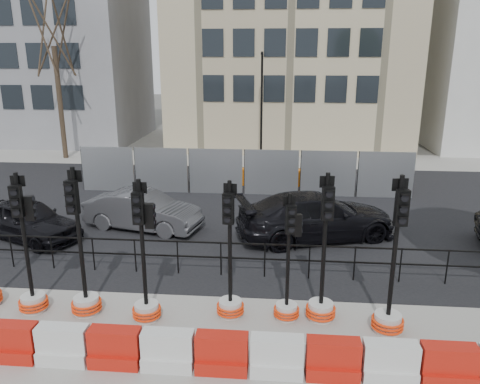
# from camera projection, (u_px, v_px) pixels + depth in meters

# --- Properties ---
(ground) EXTENTS (120.00, 120.00, 0.00)m
(ground) POSITION_uv_depth(u_px,v_px,m) (215.00, 297.00, 11.79)
(ground) COLOR #51514C
(ground) RESTS_ON ground
(sidewalk_near) EXTENTS (40.00, 6.00, 0.02)m
(sidewalk_near) POSITION_uv_depth(u_px,v_px,m) (194.00, 375.00, 8.92)
(sidewalk_near) COLOR gray
(sidewalk_near) RESTS_ON ground
(road) EXTENTS (40.00, 14.00, 0.03)m
(road) POSITION_uv_depth(u_px,v_px,m) (239.00, 209.00, 18.47)
(road) COLOR black
(road) RESTS_ON ground
(sidewalk_far) EXTENTS (40.00, 4.00, 0.02)m
(sidewalk_far) POSITION_uv_depth(u_px,v_px,m) (253.00, 159.00, 27.06)
(sidewalk_far) COLOR gray
(sidewalk_far) RESTS_ON ground
(building_grey) EXTENTS (11.00, 9.06, 14.00)m
(building_grey) POSITION_uv_depth(u_px,v_px,m) (55.00, 37.00, 31.95)
(building_grey) COLOR gray
(building_grey) RESTS_ON ground
(building_cream) EXTENTS (15.00, 10.06, 18.00)m
(building_cream) POSITION_uv_depth(u_px,v_px,m) (291.00, 3.00, 30.05)
(building_cream) COLOR beige
(building_cream) RESTS_ON ground
(kerb_railing) EXTENTS (18.00, 0.04, 1.00)m
(kerb_railing) POSITION_uv_depth(u_px,v_px,m) (221.00, 253.00, 12.74)
(kerb_railing) COLOR black
(kerb_railing) RESTS_ON ground
(heras_fencing) EXTENTS (14.33, 1.72, 2.00)m
(heras_fencing) POSITION_uv_depth(u_px,v_px,m) (234.00, 174.00, 20.90)
(heras_fencing) COLOR #94979C
(heras_fencing) RESTS_ON ground
(lamp_post_far) EXTENTS (0.12, 0.56, 6.00)m
(lamp_post_far) POSITION_uv_depth(u_px,v_px,m) (262.00, 105.00, 25.13)
(lamp_post_far) COLOR black
(lamp_post_far) RESTS_ON ground
(tree_bare_far) EXTENTS (2.00, 2.00, 9.00)m
(tree_bare_far) POSITION_uv_depth(u_px,v_px,m) (53.00, 39.00, 25.60)
(tree_bare_far) COLOR #473828
(tree_bare_far) RESTS_ON ground
(barrier_row) EXTENTS (16.75, 0.50, 0.80)m
(barrier_row) POSITION_uv_depth(u_px,v_px,m) (195.00, 353.00, 9.01)
(barrier_row) COLOR red
(barrier_row) RESTS_ON ground
(traffic_signal_b) EXTENTS (0.67, 0.67, 3.41)m
(traffic_signal_b) POSITION_uv_depth(u_px,v_px,m) (31.00, 280.00, 10.93)
(traffic_signal_b) COLOR silver
(traffic_signal_b) RESTS_ON ground
(traffic_signal_c) EXTENTS (0.70, 0.70, 3.56)m
(traffic_signal_c) POSITION_uv_depth(u_px,v_px,m) (84.00, 286.00, 10.84)
(traffic_signal_c) COLOR silver
(traffic_signal_c) RESTS_ON ground
(traffic_signal_d) EXTENTS (0.66, 0.66, 3.36)m
(traffic_signal_d) POSITION_uv_depth(u_px,v_px,m) (146.00, 288.00, 10.57)
(traffic_signal_d) COLOR silver
(traffic_signal_d) RESTS_ON ground
(traffic_signal_e) EXTENTS (0.65, 0.65, 3.28)m
(traffic_signal_e) POSITION_uv_depth(u_px,v_px,m) (230.00, 290.00, 10.76)
(traffic_signal_e) COLOR silver
(traffic_signal_e) RESTS_ON ground
(traffic_signal_f) EXTENTS (0.60, 0.60, 3.03)m
(traffic_signal_f) POSITION_uv_depth(u_px,v_px,m) (288.00, 291.00, 10.64)
(traffic_signal_f) COLOR silver
(traffic_signal_f) RESTS_ON ground
(traffic_signal_g) EXTENTS (0.69, 0.69, 3.49)m
(traffic_signal_g) POSITION_uv_depth(u_px,v_px,m) (322.00, 291.00, 10.61)
(traffic_signal_g) COLOR silver
(traffic_signal_g) RESTS_ON ground
(traffic_signal_h) EXTENTS (0.70, 0.70, 3.57)m
(traffic_signal_h) POSITION_uv_depth(u_px,v_px,m) (390.00, 302.00, 10.12)
(traffic_signal_h) COLOR silver
(traffic_signal_h) RESTS_ON ground
(car_a) EXTENTS (4.46, 5.08, 1.33)m
(car_a) POSITION_uv_depth(u_px,v_px,m) (27.00, 220.00, 15.34)
(car_a) COLOR black
(car_a) RESTS_ON ground
(car_b) EXTENTS (3.26, 4.71, 1.34)m
(car_b) POSITION_uv_depth(u_px,v_px,m) (143.00, 210.00, 16.22)
(car_b) COLOR #414246
(car_b) RESTS_ON ground
(car_c) EXTENTS (5.23, 6.52, 1.53)m
(car_c) POSITION_uv_depth(u_px,v_px,m) (316.00, 216.00, 15.38)
(car_c) COLOR black
(car_c) RESTS_ON ground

